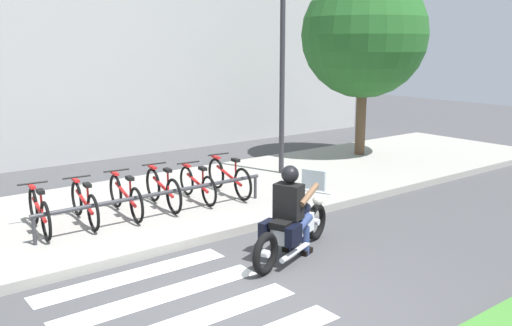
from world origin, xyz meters
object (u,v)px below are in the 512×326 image
at_px(bicycle_1, 84,204).
at_px(bicycle_3, 163,189).
at_px(tree_near_rack, 364,35).
at_px(motorcycle, 294,227).
at_px(bicycle_2, 125,196).
at_px(bicycle_4, 197,184).
at_px(bike_rack, 159,195).
at_px(street_lamp, 282,59).
at_px(rider, 291,205).
at_px(bicycle_0, 39,211).
at_px(bicycle_5, 229,177).

xyz_separation_m(bicycle_1, bicycle_3, (1.49, -0.00, 0.01)).
bearing_deg(tree_near_rack, motorcycle, -145.70).
bearing_deg(bicycle_2, motorcycle, -65.81).
xyz_separation_m(motorcycle, bicycle_3, (-0.60, 2.99, 0.06)).
bearing_deg(motorcycle, bicycle_4, 87.11).
distance_m(bicycle_4, bike_rack, 1.25).
xyz_separation_m(street_lamp, tree_near_rack, (3.19, 0.40, 0.56)).
height_order(motorcycle, bicycle_3, motorcycle).
bearing_deg(rider, bike_rack, 110.00).
bearing_deg(tree_near_rack, bicycle_3, -169.75).
distance_m(rider, bicycle_4, 3.04).
bearing_deg(bike_rack, bicycle_2, 123.94).
height_order(motorcycle, bike_rack, motorcycle).
bearing_deg(bicycle_3, bike_rack, -124.04).
bearing_deg(rider, bicycle_0, 132.51).
bearing_deg(bicycle_1, bicycle_3, -0.03).
height_order(bicycle_5, street_lamp, street_lamp).
height_order(bicycle_0, bicycle_3, bicycle_3).
distance_m(bicycle_1, bicycle_3, 1.49).
bearing_deg(bicycle_1, motorcycle, -55.04).
bearing_deg(bicycle_4, bicycle_1, -179.99).
height_order(motorcycle, tree_near_rack, tree_near_rack).
bearing_deg(rider, street_lamp, 51.42).
height_order(bicycle_1, bicycle_2, bicycle_2).
xyz_separation_m(motorcycle, tree_near_rack, (6.18, 4.21, 2.93)).
xyz_separation_m(bicycle_1, street_lamp, (5.08, 0.82, 2.33)).
height_order(rider, bicycle_3, rider).
bearing_deg(rider, motorcycle, 18.10).
relative_size(bicycle_1, bicycle_2, 0.95).
bearing_deg(bicycle_3, tree_near_rack, 10.25).
height_order(motorcycle, bicycle_2, motorcycle).
bearing_deg(bicycle_4, bicycle_0, -179.98).
height_order(bicycle_4, bicycle_5, bicycle_5).
distance_m(bicycle_1, bicycle_2, 0.75).
distance_m(bicycle_1, street_lamp, 5.65).
xyz_separation_m(bicycle_4, street_lamp, (2.84, 0.82, 2.34)).
bearing_deg(bicycle_3, motorcycle, -78.72).
height_order(bike_rack, street_lamp, street_lamp).
xyz_separation_m(bicycle_3, bike_rack, (-0.37, -0.55, 0.06)).
bearing_deg(bicycle_1, bicycle_0, -179.97).
relative_size(rider, street_lamp, 0.30).
distance_m(bicycle_0, bicycle_4, 2.99).
bearing_deg(bicycle_5, bike_rack, -163.48).
bearing_deg(motorcycle, bicycle_0, 133.51).
xyz_separation_m(motorcycle, bicycle_2, (-1.34, 2.99, 0.05)).
relative_size(bicycle_4, bike_rack, 0.36).
height_order(bicycle_0, street_lamp, street_lamp).
distance_m(bicycle_4, tree_near_rack, 6.80).
relative_size(rider, bicycle_2, 0.83).
xyz_separation_m(bicycle_0, bicycle_2, (1.49, 0.00, -0.00)).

